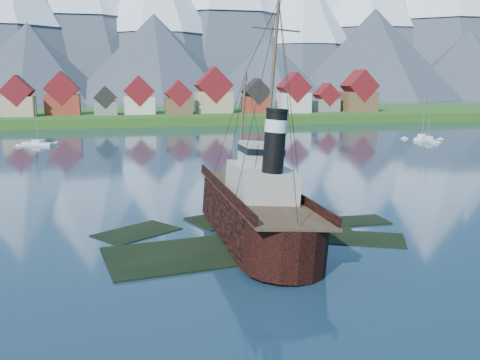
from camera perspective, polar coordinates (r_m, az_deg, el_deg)
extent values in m
plane|color=#152A3D|center=(50.99, -0.44, -6.83)|extent=(1400.00, 1400.00, 0.00)
cube|color=black|center=(48.67, -3.41, -8.11)|extent=(19.08, 11.42, 1.00)
cube|color=black|center=(56.31, 4.66, -5.58)|extent=(15.15, 9.76, 1.00)
cube|color=black|center=(59.92, -0.46, -4.44)|extent=(11.45, 9.06, 1.00)
cube|color=black|center=(54.01, 12.40, -6.55)|extent=(10.27, 8.34, 1.00)
cube|color=black|center=(55.75, -10.93, -5.93)|extent=(9.42, 8.68, 1.00)
cube|color=black|center=(60.44, 12.55, -4.64)|extent=(6.00, 4.00, 1.00)
cube|color=#204B15|center=(218.27, -10.30, 6.43)|extent=(600.00, 80.00, 3.20)
cube|color=#3F3D38|center=(180.44, -9.68, 5.60)|extent=(600.00, 2.50, 2.00)
cube|color=tan|center=(200.31, -22.54, 7.27)|extent=(10.50, 9.00, 6.80)
cube|color=maroon|center=(200.15, -22.65, 8.78)|extent=(10.69, 9.18, 10.69)
cube|color=maroon|center=(204.49, -18.37, 7.64)|extent=(12.00, 8.50, 7.20)
cube|color=maroon|center=(204.33, -18.47, 9.26)|extent=(12.22, 8.67, 12.22)
cube|color=slate|center=(198.75, -14.14, 7.44)|extent=(8.00, 7.00, 4.80)
cube|color=black|center=(198.60, -14.19, 8.55)|extent=(8.15, 7.14, 8.15)
cube|color=beige|center=(201.86, -10.70, 7.85)|extent=(11.00, 9.50, 6.40)
cube|color=maroon|center=(201.70, -10.75, 9.32)|extent=(11.20, 9.69, 11.20)
cube|color=brown|center=(198.99, -6.58, 7.84)|extent=(9.50, 8.00, 5.80)
cube|color=maroon|center=(198.82, -6.61, 9.17)|extent=(9.67, 8.16, 9.67)
cube|color=tan|center=(205.92, -2.83, 8.29)|extent=(13.50, 10.00, 8.00)
cube|color=maroon|center=(205.76, -2.85, 10.08)|extent=(13.75, 10.20, 13.75)
cube|color=maroon|center=(206.50, 1.73, 8.06)|extent=(10.00, 8.50, 6.20)
cube|color=black|center=(206.34, 1.74, 9.42)|extent=(10.18, 8.67, 10.18)
cube|color=beige|center=(207.63, 5.73, 8.20)|extent=(11.50, 9.00, 7.50)
cube|color=maroon|center=(207.47, 5.76, 9.81)|extent=(11.71, 9.18, 11.71)
cube|color=slate|center=(216.67, 9.17, 7.89)|extent=(9.00, 7.50, 5.00)
cube|color=maroon|center=(216.52, 9.21, 8.98)|extent=(9.16, 7.65, 9.16)
cube|color=brown|center=(220.03, 12.55, 8.18)|extent=(12.50, 10.00, 7.80)
cube|color=maroon|center=(219.88, 12.62, 9.78)|extent=(12.73, 10.20, 12.73)
cone|color=#2D333D|center=(513.62, -23.99, 16.18)|extent=(180.00, 180.00, 150.00)
cone|color=#2D333D|center=(548.11, -16.84, 17.80)|extent=(210.00, 210.00, 180.00)
cone|color=#2D333D|center=(521.99, -8.89, 16.56)|extent=(170.00, 170.00, 145.00)
cone|color=#2D333D|center=(540.55, 6.75, 15.34)|extent=(150.00, 150.00, 125.00)
cone|color=white|center=(543.21, 6.81, 17.97)|extent=(93.00, 93.00, 75.00)
cone|color=#2D333D|center=(601.15, 13.31, 16.81)|extent=(200.00, 200.00, 170.00)
cone|color=#2D333D|center=(628.51, 20.84, 17.05)|extent=(230.00, 230.00, 190.00)
cone|color=#2D333D|center=(425.80, -21.52, 11.47)|extent=(120.00, 120.00, 58.00)
cone|color=#2D333D|center=(417.89, -9.07, 12.64)|extent=(136.00, 136.00, 66.00)
cone|color=#2D333D|center=(437.50, 3.01, 11.61)|extent=(110.00, 110.00, 50.00)
cone|color=#2D333D|center=(468.03, 14.06, 12.78)|extent=(150.00, 150.00, 75.00)
cone|color=#2D333D|center=(515.41, 23.09, 11.20)|extent=(124.00, 124.00, 60.00)
cube|color=black|center=(52.38, 1.35, -3.85)|extent=(6.86, 19.75, 4.11)
cone|color=black|center=(64.55, -1.47, -1.08)|extent=(6.86, 6.86, 6.86)
cylinder|color=black|center=(43.26, 4.63, -7.02)|extent=(6.86, 6.86, 4.11)
cube|color=#4C3826|center=(51.89, 1.36, -1.54)|extent=(6.72, 26.06, 0.24)
cube|color=black|center=(51.09, -2.21, -1.23)|extent=(0.20, 25.23, 0.88)
cube|color=black|center=(52.70, 4.83, -0.90)|extent=(0.20, 25.23, 0.88)
cube|color=#ADA89E|center=(50.20, 1.79, -0.25)|extent=(5.09, 8.33, 2.94)
cube|color=#ADA89E|center=(50.72, 1.52, 2.78)|extent=(3.53, 3.92, 2.15)
cylinder|color=black|center=(46.48, 2.84, 4.12)|extent=(1.86, 1.86, 5.49)
cylinder|color=silver|center=(46.35, 2.85, 5.81)|extent=(1.96, 1.96, 1.08)
cylinder|color=#473828|center=(58.56, -0.53, 5.76)|extent=(0.27, 0.27, 11.75)
cylinder|color=#473828|center=(48.36, 2.16, 11.24)|extent=(0.31, 0.31, 12.73)
cube|color=silver|center=(136.34, -20.73, 3.53)|extent=(8.17, 6.27, 1.11)
cube|color=silver|center=(136.24, -20.75, 3.90)|extent=(2.96, 2.81, 0.65)
cylinder|color=gray|center=(135.84, -20.88, 5.78)|extent=(0.13, 0.13, 9.66)
cube|color=silver|center=(147.95, 18.86, 4.15)|extent=(7.63, 7.42, 1.20)
cube|color=silver|center=(147.85, 18.88, 4.52)|extent=(3.02, 3.00, 0.70)
cylinder|color=gray|center=(147.46, 19.00, 6.40)|extent=(0.14, 0.14, 10.42)
cube|color=silver|center=(142.85, 19.40, 3.91)|extent=(3.19, 7.99, 1.17)
cube|color=silver|center=(142.75, 19.42, 4.28)|extent=(2.05, 2.43, 0.68)
cylinder|color=gray|center=(142.36, 19.54, 6.17)|extent=(0.14, 0.14, 10.15)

